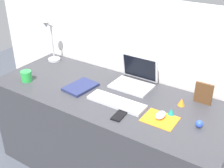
# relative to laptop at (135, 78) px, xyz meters

# --- Properties ---
(back_wall) EXTENTS (2.97, 0.05, 1.36)m
(back_wall) POSITION_rel_laptop_xyz_m (-0.09, 0.16, -0.11)
(back_wall) COLOR silver
(back_wall) RESTS_ON ground_plane
(desk) EXTENTS (1.77, 0.70, 0.74)m
(desk) POSITION_rel_laptop_xyz_m (-0.09, -0.24, -0.42)
(desk) COLOR #38383D
(desk) RESTS_ON ground_plane
(laptop) EXTENTS (0.30, 0.25, 0.21)m
(laptop) POSITION_rel_laptop_xyz_m (0.00, 0.00, 0.00)
(laptop) COLOR silver
(laptop) RESTS_ON desk
(keyboard) EXTENTS (0.41, 0.13, 0.02)m
(keyboard) POSITION_rel_laptop_xyz_m (0.03, -0.31, -0.04)
(keyboard) COLOR silver
(keyboard) RESTS_ON desk
(mousepad) EXTENTS (0.21, 0.17, 0.00)m
(mousepad) POSITION_rel_laptop_xyz_m (0.36, -0.32, -0.05)
(mousepad) COLOR orange
(mousepad) RESTS_ON desk
(mouse) EXTENTS (0.06, 0.10, 0.03)m
(mouse) POSITION_rel_laptop_xyz_m (0.35, -0.31, -0.03)
(mouse) COLOR silver
(mouse) RESTS_ON mousepad
(cell_phone) EXTENTS (0.07, 0.13, 0.01)m
(cell_phone) POSITION_rel_laptop_xyz_m (0.13, -0.43, -0.05)
(cell_phone) COLOR black
(cell_phone) RESTS_ON desk
(desk_lamp) EXTENTS (0.11, 0.14, 0.37)m
(desk_lamp) POSITION_rel_laptop_xyz_m (-0.84, -0.02, 0.12)
(desk_lamp) COLOR #B7B7BC
(desk_lamp) RESTS_ON desk
(notebook_pad) EXTENTS (0.20, 0.26, 0.02)m
(notebook_pad) POSITION_rel_laptop_xyz_m (-0.31, -0.28, -0.04)
(notebook_pad) COLOR navy
(notebook_pad) RESTS_ON desk
(picture_frame) EXTENTS (0.12, 0.02, 0.15)m
(picture_frame) POSITION_rel_laptop_xyz_m (0.52, 0.01, 0.02)
(picture_frame) COLOR brown
(picture_frame) RESTS_ON desk
(coffee_mug) EXTENTS (0.08, 0.08, 0.08)m
(coffee_mug) POSITION_rel_laptop_xyz_m (-0.74, -0.41, -0.01)
(coffee_mug) COLOR green
(coffee_mug) RESTS_ON desk
(toy_figurine_teal) EXTENTS (0.04, 0.04, 0.05)m
(toy_figurine_teal) POSITION_rel_laptop_xyz_m (0.40, -0.24, -0.03)
(toy_figurine_teal) COLOR teal
(toy_figurine_teal) RESTS_ON desk
(toy_figurine_orange) EXTENTS (0.05, 0.05, 0.05)m
(toy_figurine_orange) POSITION_rel_laptop_xyz_m (0.41, -0.10, -0.03)
(toy_figurine_orange) COLOR orange
(toy_figurine_orange) RESTS_ON desk
(toy_figurine_blue) EXTENTS (0.04, 0.04, 0.05)m
(toy_figurine_blue) POSITION_rel_laptop_xyz_m (0.59, -0.27, -0.03)
(toy_figurine_blue) COLOR blue
(toy_figurine_blue) RESTS_ON desk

